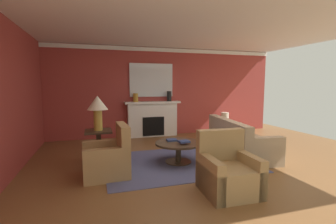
% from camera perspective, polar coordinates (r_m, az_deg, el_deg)
% --- Properties ---
extents(ground_plane, '(9.52, 9.52, 0.00)m').
position_cam_1_polar(ground_plane, '(5.43, 8.24, -11.63)').
color(ground_plane, brown).
extents(wall_fireplace, '(7.93, 0.12, 2.88)m').
position_cam_1_polar(wall_fireplace, '(8.08, -1.06, 4.78)').
color(wall_fireplace, '#9E3833').
rests_on(wall_fireplace, ground_plane).
extents(wall_window, '(0.12, 6.70, 2.88)m').
position_cam_1_polar(wall_window, '(5.18, -33.88, 2.69)').
color(wall_window, '#9E3833').
rests_on(wall_window, ground_plane).
extents(ceiling_panel, '(7.93, 6.70, 0.06)m').
position_cam_1_polar(ceiling_panel, '(5.57, 7.36, 19.15)').
color(ceiling_panel, white).
extents(crown_moulding, '(7.93, 0.08, 0.12)m').
position_cam_1_polar(crown_moulding, '(8.08, -0.92, 14.44)').
color(crown_moulding, white).
extents(area_rug, '(3.10, 2.23, 0.01)m').
position_cam_1_polar(area_rug, '(5.35, 2.44, -11.77)').
color(area_rug, '#4C517A').
rests_on(area_rug, ground_plane).
extents(fireplace, '(1.80, 0.35, 1.14)m').
position_cam_1_polar(fireplace, '(7.85, -3.67, -1.86)').
color(fireplace, white).
rests_on(fireplace, ground_plane).
extents(mantel_mirror, '(1.42, 0.04, 1.07)m').
position_cam_1_polar(mantel_mirror, '(7.88, -3.94, 7.52)').
color(mantel_mirror, silver).
extents(sofa, '(1.16, 2.20, 0.85)m').
position_cam_1_polar(sofa, '(6.14, 16.45, -6.80)').
color(sofa, tan).
rests_on(sofa, ground_plane).
extents(armchair_near_window, '(0.83, 0.83, 0.95)m').
position_cam_1_polar(armchair_near_window, '(4.68, -13.94, -10.79)').
color(armchair_near_window, '#9E7A4C').
rests_on(armchair_near_window, ground_plane).
extents(armchair_facing_fireplace, '(0.83, 0.83, 0.95)m').
position_cam_1_polar(armchair_facing_fireplace, '(4.00, 13.94, -13.82)').
color(armchair_facing_fireplace, '#9E7A4C').
rests_on(armchair_facing_fireplace, ground_plane).
extents(coffee_table, '(1.00, 1.00, 0.45)m').
position_cam_1_polar(coffee_table, '(5.26, 2.46, -8.36)').
color(coffee_table, '#3D2D1E').
rests_on(coffee_table, ground_plane).
extents(side_table, '(0.56, 0.56, 0.70)m').
position_cam_1_polar(side_table, '(5.50, -16.05, -7.25)').
color(side_table, '#3D2D1E').
rests_on(side_table, ground_plane).
extents(table_lamp, '(0.44, 0.44, 0.75)m').
position_cam_1_polar(table_lamp, '(5.37, -16.32, 1.34)').
color(table_lamp, '#B28E38').
rests_on(table_lamp, side_table).
extents(vase_mantel_right, '(0.15, 0.15, 0.33)m').
position_cam_1_polar(vase_mantel_right, '(7.87, 0.28, 3.75)').
color(vase_mantel_right, black).
rests_on(vase_mantel_right, fireplace).
extents(vase_tall_corner, '(0.26, 0.26, 0.73)m').
position_cam_1_polar(vase_tall_corner, '(8.52, 13.24, -2.54)').
color(vase_tall_corner, beige).
rests_on(vase_tall_corner, ground_plane).
extents(vase_mantel_left, '(0.16, 0.16, 0.27)m').
position_cam_1_polar(vase_mantel_left, '(7.62, -7.66, 3.38)').
color(vase_mantel_left, '#B7892D').
rests_on(vase_mantel_left, fireplace).
extents(book_red_cover, '(0.24, 0.21, 0.03)m').
position_cam_1_polar(book_red_cover, '(5.35, 0.91, -6.63)').
color(book_red_cover, navy).
rests_on(book_red_cover, coffee_table).
extents(book_art_folio, '(0.24, 0.20, 0.04)m').
position_cam_1_polar(book_art_folio, '(5.07, 3.77, -6.97)').
color(book_art_folio, navy).
rests_on(book_art_folio, coffee_table).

